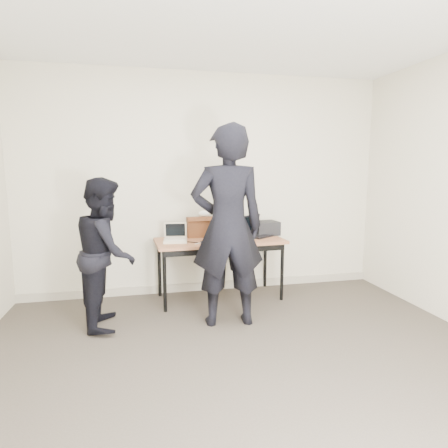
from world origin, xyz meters
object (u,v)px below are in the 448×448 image
object	(u,v)px
desk	(220,244)
laptop_right	(256,231)
laptop_beige	(175,238)
person_observer	(106,252)
leather_satchel	(202,227)
laptop_center	(223,236)
equipment_box	(266,228)
person_typist	(228,227)

from	to	relation	value
desk	laptop_right	size ratio (longest dim) A/B	3.21
laptop_beige	person_observer	size ratio (longest dim) A/B	0.20
laptop_right	leather_satchel	bearing A→B (deg)	137.57
laptop_right	person_observer	xyz separation A→B (m)	(-1.73, -0.64, -0.04)
laptop_center	equipment_box	distance (m)	0.63
person_typist	person_observer	xyz separation A→B (m)	(-1.18, 0.23, -0.25)
laptop_center	person_observer	size ratio (longest dim) A/B	0.20
equipment_box	laptop_center	bearing A→B (deg)	-160.55
person_observer	laptop_beige	bearing A→B (deg)	-56.50
laptop_right	person_typist	bearing A→B (deg)	-158.55
laptop_center	desk	bearing A→B (deg)	153.58
laptop_beige	person_typist	size ratio (longest dim) A/B	0.15
laptop_center	laptop_right	xyz separation A→B (m)	(0.45, 0.17, 0.01)
laptop_beige	laptop_center	world-z (taller)	laptop_center
leather_satchel	person_typist	world-z (taller)	person_typist
laptop_center	equipment_box	size ratio (longest dim) A/B	0.97
laptop_beige	person_observer	distance (m)	0.87
laptop_beige	person_typist	xyz separation A→B (m)	(0.45, -0.71, 0.23)
desk	person_typist	distance (m)	0.79
laptop_center	equipment_box	world-z (taller)	laptop_center
desk	laptop_center	xyz separation A→B (m)	(0.04, -0.02, 0.11)
desk	person_observer	distance (m)	1.34
leather_satchel	person_observer	distance (m)	1.29
person_observer	laptop_right	bearing A→B (deg)	-70.10
laptop_beige	leather_satchel	distance (m)	0.43
laptop_center	person_typist	distance (m)	0.74
laptop_right	leather_satchel	size ratio (longest dim) A/B	1.31
laptop_beige	leather_satchel	world-z (taller)	leather_satchel
laptop_center	equipment_box	bearing A→B (deg)	19.93
equipment_box	person_typist	size ratio (longest dim) A/B	0.15
leather_satchel	equipment_box	xyz separation A→B (m)	(0.81, -0.04, -0.04)
person_observer	laptop_center	bearing A→B (deg)	-70.17
person_typist	person_observer	world-z (taller)	person_typist
person_typist	laptop_center	bearing A→B (deg)	-95.57
laptop_beige	equipment_box	world-z (taller)	laptop_beige
desk	laptop_beige	distance (m)	0.54
person_observer	leather_satchel	bearing A→B (deg)	-56.45
leather_satchel	equipment_box	distance (m)	0.81
laptop_center	leather_satchel	size ratio (longest dim) A/B	0.79
desk	laptop_beige	world-z (taller)	laptop_beige
desk	leather_satchel	size ratio (longest dim) A/B	4.21
leather_satchel	laptop_center	bearing A→B (deg)	-50.29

